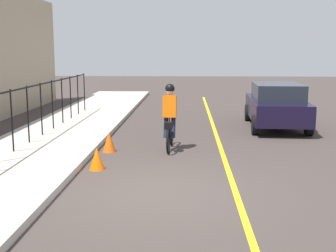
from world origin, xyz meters
name	(u,v)px	position (x,y,z in m)	size (l,w,h in m)	color
ground_plane	(153,192)	(0.00, 0.00, 0.00)	(80.00, 80.00, 0.00)	#3E3531
lane_line_centre	(236,193)	(0.00, -1.60, 0.00)	(36.00, 0.12, 0.01)	yellow
cyclist_lead	(170,117)	(3.75, -0.18, 0.91)	(1.71, 0.38, 1.83)	black
patrol_sedan	(276,105)	(7.52, -3.79, 0.82)	(4.49, 2.11, 1.58)	black
traffic_cone_near	(109,142)	(3.43, 1.45, 0.27)	(0.36, 0.36, 0.55)	#F4560F
traffic_cone_far	(97,159)	(1.61, 1.41, 0.25)	(0.36, 0.36, 0.51)	#F86107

